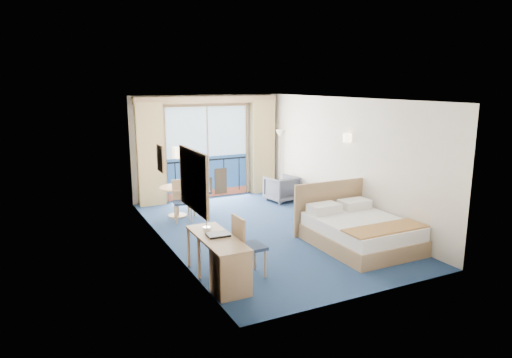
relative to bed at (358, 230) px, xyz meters
The scene contains 22 objects.
floor 1.99m from the bed, 127.90° to the left, with size 6.50×6.50×0.00m, color navy.
room_walls 2.46m from the bed, 127.90° to the left, with size 4.04×6.54×2.72m.
balcony_door 5.00m from the bed, 104.30° to the left, with size 2.36×0.03×2.52m.
curtain_left 5.47m from the bed, 120.83° to the left, with size 0.65×0.22×2.55m, color tan.
curtain_right 4.74m from the bed, 85.78° to the left, with size 0.65×0.22×2.55m, color tan.
pelmet 5.32m from the bed, 104.56° to the left, with size 3.80×0.25×0.18m, color tan.
mirror 3.42m from the bed, behind, with size 0.05×1.25×0.95m.
wall_print 3.98m from the bed, 147.79° to the left, with size 0.04×0.42×0.52m.
sconce_left 3.64m from the bed, 163.16° to the left, with size 0.18×0.18×0.18m, color #FEE3B1.
sconce_right 2.22m from the bed, 62.48° to the left, with size 0.18×0.18×0.18m, color #FEE3B1.
bed is the anchor object (origin of this frame).
nightstand 1.49m from the bed, 66.96° to the left, with size 0.38×0.36×0.49m, color tan.
phone 1.55m from the bed, 67.64° to the left, with size 0.17×0.13×0.08m, color white.
armchair 3.53m from the bed, 84.66° to the left, with size 0.70×0.72×0.66m, color #434752.
floor_lamp 4.44m from the bed, 81.06° to the left, with size 0.24×0.24×1.76m.
desk 3.02m from the bed, 167.10° to the right, with size 0.52×1.50×0.70m.
desk_chair 2.54m from the bed, behind, with size 0.45×0.44×1.00m.
folder 2.94m from the bed, behind, with size 0.34×0.25×0.03m, color black.
desk_lamp 3.06m from the bed, behind, with size 0.13×0.13×0.48m.
round_table 4.20m from the bed, 126.33° to the left, with size 0.77×0.77×0.69m.
table_chair_a 3.99m from the bed, 121.21° to the left, with size 0.49×0.48×1.05m.
table_chair_b 3.90m from the bed, 129.74° to the left, with size 0.45×0.46×0.91m.
Camera 1 is at (-4.12, -8.01, 3.01)m, focal length 32.00 mm.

